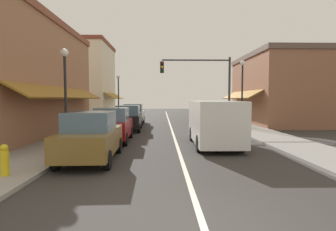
{
  "coord_description": "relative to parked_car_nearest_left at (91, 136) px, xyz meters",
  "views": [
    {
      "loc": [
        -0.72,
        -4.27,
        2.22
      ],
      "look_at": [
        -0.26,
        15.68,
        1.02
      ],
      "focal_mm": 29.45,
      "sensor_mm": 36.0,
      "label": 1
    }
  ],
  "objects": [
    {
      "name": "street_lamp_right_mid",
      "position": [
        8.32,
        9.88,
        2.45
      ],
      "size": [
        0.36,
        0.36,
        4.96
      ],
      "color": "black",
      "rests_on": "ground"
    },
    {
      "name": "storefront_right_block",
      "position": [
        13.0,
        14.43,
        2.19
      ],
      "size": [
        7.23,
        10.2,
        6.13
      ],
      "color": "#8E5B42",
      "rests_on": "ground"
    },
    {
      "name": "storefront_left_block",
      "position": [
        -6.32,
        6.43,
        2.6
      ],
      "size": [
        6.86,
        14.2,
        6.95
      ],
      "color": "#9E6B4C",
      "rests_on": "ground"
    },
    {
      "name": "sidewalk_left",
      "position": [
        -2.25,
        12.43,
        -0.82
      ],
      "size": [
        2.6,
        56.0,
        0.12
      ],
      "primitive_type": "cube",
      "color": "gray",
      "rests_on": "ground"
    },
    {
      "name": "traffic_signal_mast_arm",
      "position": [
        6.03,
        12.5,
        3.0
      ],
      "size": [
        5.73,
        0.5,
        5.6
      ],
      "color": "#333333",
      "rests_on": "ground"
    },
    {
      "name": "fire_hydrant",
      "position": [
        -1.76,
        -2.33,
        -0.33
      ],
      "size": [
        0.22,
        0.22,
        0.87
      ],
      "color": "gold",
      "rests_on": "ground"
    },
    {
      "name": "parked_car_third_left",
      "position": [
        0.18,
        9.41,
        0.0
      ],
      "size": [
        1.88,
        4.15,
        1.77
      ],
      "rotation": [
        0.0,
        0.0,
        0.03
      ],
      "color": "black",
      "rests_on": "ground"
    },
    {
      "name": "parked_car_far_left",
      "position": [
        0.05,
        14.39,
        0.0
      ],
      "size": [
        1.84,
        4.13,
        1.77
      ],
      "rotation": [
        0.0,
        0.0,
        0.02
      ],
      "color": "silver",
      "rests_on": "ground"
    },
    {
      "name": "sidewalk_right",
      "position": [
        8.75,
        12.43,
        -0.82
      ],
      "size": [
        2.6,
        56.0,
        0.12
      ],
      "primitive_type": "cube",
      "color": "gray",
      "rests_on": "ground"
    },
    {
      "name": "parked_car_second_left",
      "position": [
        -0.02,
        4.4,
        0.0
      ],
      "size": [
        1.85,
        4.13,
        1.77
      ],
      "rotation": [
        0.0,
        0.0,
        0.02
      ],
      "color": "maroon",
      "rests_on": "ground"
    },
    {
      "name": "street_lamp_left_near",
      "position": [
        -1.85,
        2.79,
        2.17
      ],
      "size": [
        0.36,
        0.36,
        4.49
      ],
      "color": "black",
      "rests_on": "ground"
    },
    {
      "name": "van_in_lane",
      "position": [
        5.0,
        3.08,
        0.27
      ],
      "size": [
        2.06,
        5.21,
        2.12
      ],
      "rotation": [
        0.0,
        0.0,
        -0.01
      ],
      "color": "silver",
      "rests_on": "ground"
    },
    {
      "name": "parked_car_nearest_left",
      "position": [
        0.0,
        0.0,
        0.0
      ],
      "size": [
        1.87,
        4.14,
        1.77
      ],
      "rotation": [
        0.0,
        0.0,
        0.03
      ],
      "color": "brown",
      "rests_on": "ground"
    },
    {
      "name": "street_lamp_left_far",
      "position": [
        -1.78,
        17.7,
        2.23
      ],
      "size": [
        0.36,
        0.36,
        4.59
      ],
      "color": "black",
      "rests_on": "ground"
    },
    {
      "name": "lane_center_stripe",
      "position": [
        3.25,
        12.43,
        -0.88
      ],
      "size": [
        0.14,
        52.0,
        0.01
      ],
      "primitive_type": "cube",
      "color": "silver",
      "rests_on": "ground"
    },
    {
      "name": "storefront_far_left",
      "position": [
        -5.69,
        22.43,
        3.45
      ],
      "size": [
        5.6,
        8.2,
        8.65
      ],
      "color": "beige",
      "rests_on": "ground"
    },
    {
      "name": "ground_plane",
      "position": [
        3.25,
        12.43,
        -0.88
      ],
      "size": [
        80.0,
        80.0,
        0.0
      ],
      "primitive_type": "plane",
      "color": "#33302D"
    }
  ]
}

